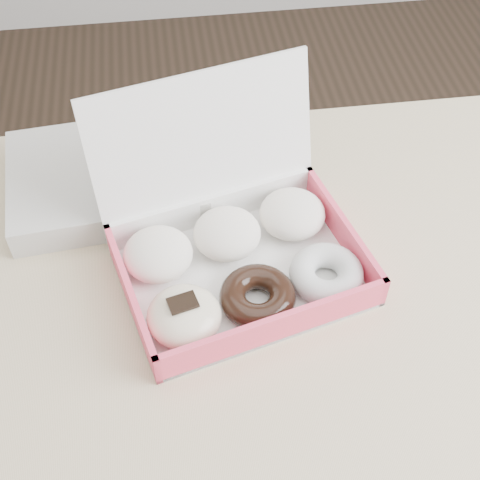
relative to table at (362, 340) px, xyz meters
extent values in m
cube|color=tan|center=(0.00, 0.00, 0.06)|extent=(1.20, 0.80, 0.04)
cylinder|color=tan|center=(-0.55, 0.35, -0.32)|extent=(0.05, 0.05, 0.71)
cube|color=white|center=(-0.15, 0.07, 0.08)|extent=(0.35, 0.29, 0.01)
cube|color=#FF4B67|center=(-0.13, -0.03, 0.10)|extent=(0.29, 0.08, 0.05)
cube|color=white|center=(-0.18, 0.17, 0.10)|extent=(0.29, 0.08, 0.05)
cube|color=#FF4B67|center=(-0.30, 0.03, 0.10)|extent=(0.06, 0.22, 0.05)
cube|color=#FF4B67|center=(-0.01, 0.10, 0.10)|extent=(0.06, 0.22, 0.05)
cube|color=white|center=(-0.19, 0.19, 0.19)|extent=(0.31, 0.13, 0.22)
ellipsoid|color=white|center=(-0.26, 0.10, 0.11)|extent=(0.11, 0.11, 0.05)
ellipsoid|color=white|center=(-0.17, 0.12, 0.11)|extent=(0.11, 0.11, 0.05)
ellipsoid|color=white|center=(-0.08, 0.14, 0.11)|extent=(0.11, 0.11, 0.05)
ellipsoid|color=beige|center=(-0.23, -0.01, 0.11)|extent=(0.11, 0.11, 0.05)
cube|color=black|center=(-0.23, -0.01, 0.14)|extent=(0.04, 0.03, 0.00)
torus|color=black|center=(-0.14, 0.02, 0.10)|extent=(0.12, 0.12, 0.03)
torus|color=silver|center=(-0.05, 0.04, 0.10)|extent=(0.12, 0.12, 0.03)
cube|color=silver|center=(-0.33, 0.26, 0.10)|extent=(0.29, 0.24, 0.04)
camera|label=1|loc=(-0.23, -0.46, 0.77)|focal=50.00mm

